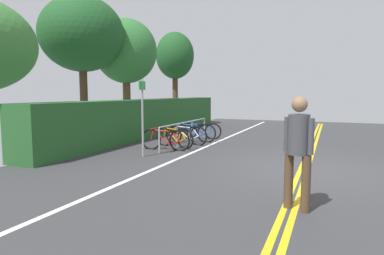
{
  "coord_description": "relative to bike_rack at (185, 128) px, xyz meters",
  "views": [
    {
      "loc": [
        -8.32,
        -0.54,
        1.82
      ],
      "look_at": [
        1.87,
        3.7,
        0.68
      ],
      "focal_mm": 31.31,
      "sensor_mm": 36.0,
      "label": 1
    }
  ],
  "objects": [
    {
      "name": "bicycle_2",
      "position": [
        0.01,
        -0.02,
        -0.25
      ],
      "size": [
        0.46,
        1.72,
        0.71
      ],
      "color": "black",
      "rests_on": "ground_plane"
    },
    {
      "name": "tree_far_right",
      "position": [
        1.87,
        3.66,
        3.03
      ],
      "size": [
        2.71,
        2.71,
        5.05
      ],
      "color": "brown",
      "rests_on": "ground_plane"
    },
    {
      "name": "bike_lane_stripe_white",
      "position": [
        -2.49,
        -0.89,
        -0.58
      ],
      "size": [
        25.69,
        0.12,
        0.0
      ],
      "primitive_type": "cube",
      "color": "white",
      "rests_on": "ground_plane"
    },
    {
      "name": "pedestrian",
      "position": [
        -5.5,
        -4.32,
        0.44
      ],
      "size": [
        0.32,
        0.46,
        1.76
      ],
      "color": "#4C3826",
      "rests_on": "ground_plane"
    },
    {
      "name": "ground_plane",
      "position": [
        -2.49,
        -4.22,
        -0.61
      ],
      "size": [
        28.55,
        13.88,
        0.05
      ],
      "primitive_type": "cube",
      "color": "#353538"
    },
    {
      "name": "bike_rack",
      "position": [
        0.0,
        0.0,
        0.0
      ],
      "size": [
        3.95,
        0.05,
        0.8
      ],
      "color": "#9EA0A5",
      "rests_on": "ground_plane"
    },
    {
      "name": "bicycle_4",
      "position": [
        1.5,
        -0.03,
        -0.26
      ],
      "size": [
        0.57,
        1.59,
        0.69
      ],
      "color": "black",
      "rests_on": "ground_plane"
    },
    {
      "name": "bicycle_1",
      "position": [
        -0.73,
        0.07,
        -0.25
      ],
      "size": [
        0.61,
        1.61,
        0.71
      ],
      "color": "black",
      "rests_on": "ground_plane"
    },
    {
      "name": "bicycle_0",
      "position": [
        -1.38,
        0.09,
        -0.24
      ],
      "size": [
        0.46,
        1.69,
        0.72
      ],
      "color": "black",
      "rests_on": "ground_plane"
    },
    {
      "name": "tree_mid",
      "position": [
        -0.1,
        4.37,
        3.51
      ],
      "size": [
        3.27,
        3.27,
        5.57
      ],
      "color": "#473323",
      "rests_on": "ground_plane"
    },
    {
      "name": "sign_post_near",
      "position": [
        -2.63,
        0.16,
        0.75
      ],
      "size": [
        0.36,
        0.06,
        2.21
      ],
      "color": "gray",
      "rests_on": "ground_plane"
    },
    {
      "name": "tree_extra",
      "position": [
        6.1,
        3.29,
        3.23
      ],
      "size": [
        2.09,
        2.09,
        5.14
      ],
      "color": "#473323",
      "rests_on": "ground_plane"
    },
    {
      "name": "bicycle_3",
      "position": [
        0.65,
        -0.02,
        -0.23
      ],
      "size": [
        0.46,
        1.78,
        0.74
      ],
      "color": "black",
      "rests_on": "ground_plane"
    },
    {
      "name": "hedge_backdrop",
      "position": [
        1.5,
        2.36,
        0.2
      ],
      "size": [
        12.9,
        1.05,
        1.55
      ],
      "primitive_type": "cube",
      "color": "#235626",
      "rests_on": "ground_plane"
    },
    {
      "name": "centre_line_yellow_inner",
      "position": [
        -2.49,
        -4.3,
        -0.58
      ],
      "size": [
        25.69,
        0.1,
        0.0
      ],
      "primitive_type": "cube",
      "color": "gold",
      "rests_on": "ground_plane"
    },
    {
      "name": "centre_line_yellow_outer",
      "position": [
        -2.49,
        -4.14,
        -0.58
      ],
      "size": [
        25.69,
        0.1,
        0.0
      ],
      "primitive_type": "cube",
      "color": "gold",
      "rests_on": "ground_plane"
    }
  ]
}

